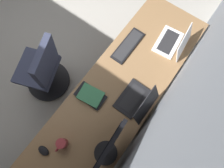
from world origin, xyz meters
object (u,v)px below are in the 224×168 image
drawer_pedestal (116,106)px  monitor_primary (104,155)px  laptop_left (174,42)px  office_chair (43,71)px  laptop_leftmost (138,101)px  coffee_mug (62,144)px  keyboard_main (128,45)px  book_stack_near (91,95)px  mouse_main (44,151)px

drawer_pedestal → monitor_primary: monitor_primary is taller
laptop_left → office_chair: office_chair is taller
laptop_leftmost → coffee_mug: laptop_leftmost is taller
laptop_left → keyboard_main: size_ratio=0.86×
book_stack_near → coffee_mug: 0.48m
drawer_pedestal → office_chair: office_chair is taller
drawer_pedestal → monitor_primary: bearing=24.2°
monitor_primary → laptop_leftmost: 0.57m
laptop_leftmost → mouse_main: (0.82, -0.41, -0.03)m
mouse_main → book_stack_near: size_ratio=0.37×
drawer_pedestal → laptop_leftmost: (-0.08, 0.17, 0.43)m
laptop_leftmost → office_chair: size_ratio=0.35×
drawer_pedestal → monitor_primary: 0.80m
mouse_main → laptop_left: bearing=166.4°
mouse_main → coffee_mug: (-0.14, 0.09, 0.03)m
book_stack_near → office_chair: (0.05, -0.68, -0.29)m
book_stack_near → drawer_pedestal: bearing=120.9°
keyboard_main → book_stack_near: (0.64, 0.02, 0.01)m
monitor_primary → drawer_pedestal: bearing=-155.8°
monitor_primary → laptop_leftmost: (-0.52, -0.03, -0.21)m
laptop_leftmost → coffee_mug: (0.68, -0.31, -0.00)m
monitor_primary → keyboard_main: size_ratio=1.30×
laptop_left → coffee_mug: 1.42m
laptop_leftmost → mouse_main: 0.92m
drawer_pedestal → laptop_leftmost: laptop_leftmost is taller
laptop_leftmost → mouse_main: bearing=-26.4°
office_chair → keyboard_main: bearing=135.8°
laptop_left → mouse_main: (1.53, -0.37, -0.03)m
coffee_mug → keyboard_main: bearing=-175.6°
drawer_pedestal → mouse_main: 0.87m
drawer_pedestal → book_stack_near: size_ratio=2.47×
monitor_primary → laptop_left: (-1.24, -0.06, -0.21)m
laptop_left → book_stack_near: (0.92, -0.35, -0.03)m
laptop_left → office_chair: size_ratio=0.37×
drawer_pedestal → keyboard_main: size_ratio=1.65×
keyboard_main → coffee_mug: size_ratio=3.35×
laptop_left → mouse_main: laptop_left is taller
keyboard_main → drawer_pedestal: bearing=23.9°
laptop_leftmost → coffee_mug: 0.75m
mouse_main → coffee_mug: bearing=145.7°
drawer_pedestal → book_stack_near: bearing=-59.1°
drawer_pedestal → monitor_primary: size_ratio=1.27×
office_chair → mouse_main: bearing=49.4°
monitor_primary → book_stack_near: size_ratio=1.94×
laptop_leftmost → coffee_mug: bearing=-24.7°
drawer_pedestal → office_chair: bearing=-78.9°
laptop_leftmost → drawer_pedestal: bearing=-64.8°
laptop_leftmost → book_stack_near: size_ratio=1.20×
keyboard_main → mouse_main: 1.25m
monitor_primary → mouse_main: (0.30, -0.44, -0.24)m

